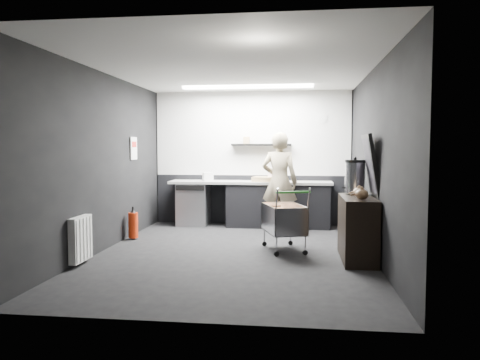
# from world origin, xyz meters

# --- Properties ---
(floor) EXTENTS (5.50, 5.50, 0.00)m
(floor) POSITION_xyz_m (0.00, 0.00, 0.00)
(floor) COLOR black
(floor) RESTS_ON ground
(ceiling) EXTENTS (5.50, 5.50, 0.00)m
(ceiling) POSITION_xyz_m (0.00, 0.00, 2.70)
(ceiling) COLOR silver
(ceiling) RESTS_ON wall_back
(wall_back) EXTENTS (5.50, 0.00, 5.50)m
(wall_back) POSITION_xyz_m (0.00, 2.75, 1.35)
(wall_back) COLOR black
(wall_back) RESTS_ON floor
(wall_front) EXTENTS (5.50, 0.00, 5.50)m
(wall_front) POSITION_xyz_m (0.00, -2.75, 1.35)
(wall_front) COLOR black
(wall_front) RESTS_ON floor
(wall_left) EXTENTS (0.00, 5.50, 5.50)m
(wall_left) POSITION_xyz_m (-2.00, 0.00, 1.35)
(wall_left) COLOR black
(wall_left) RESTS_ON floor
(wall_right) EXTENTS (0.00, 5.50, 5.50)m
(wall_right) POSITION_xyz_m (2.00, 0.00, 1.35)
(wall_right) COLOR black
(wall_right) RESTS_ON floor
(kitchen_wall_panel) EXTENTS (3.95, 0.02, 1.70)m
(kitchen_wall_panel) POSITION_xyz_m (0.00, 2.73, 1.85)
(kitchen_wall_panel) COLOR silver
(kitchen_wall_panel) RESTS_ON wall_back
(dado_panel) EXTENTS (3.95, 0.02, 1.00)m
(dado_panel) POSITION_xyz_m (0.00, 2.73, 0.50)
(dado_panel) COLOR black
(dado_panel) RESTS_ON wall_back
(floating_shelf) EXTENTS (1.20, 0.22, 0.04)m
(floating_shelf) POSITION_xyz_m (0.20, 2.62, 1.62)
(floating_shelf) COLOR black
(floating_shelf) RESTS_ON wall_back
(wall_clock) EXTENTS (0.20, 0.03, 0.20)m
(wall_clock) POSITION_xyz_m (1.40, 2.72, 2.15)
(wall_clock) COLOR silver
(wall_clock) RESTS_ON wall_back
(poster) EXTENTS (0.02, 0.30, 0.40)m
(poster) POSITION_xyz_m (-1.98, 1.30, 1.55)
(poster) COLOR white
(poster) RESTS_ON wall_left
(poster_red_band) EXTENTS (0.02, 0.22, 0.10)m
(poster_red_band) POSITION_xyz_m (-1.98, 1.30, 1.62)
(poster_red_band) COLOR red
(poster_red_band) RESTS_ON poster
(radiator) EXTENTS (0.10, 0.50, 0.60)m
(radiator) POSITION_xyz_m (-1.94, -0.90, 0.35)
(radiator) COLOR silver
(radiator) RESTS_ON wall_left
(ceiling_strip) EXTENTS (2.40, 0.20, 0.04)m
(ceiling_strip) POSITION_xyz_m (0.00, 1.85, 2.67)
(ceiling_strip) COLOR white
(ceiling_strip) RESTS_ON ceiling
(prep_counter) EXTENTS (3.20, 0.61, 0.90)m
(prep_counter) POSITION_xyz_m (0.14, 2.42, 0.46)
(prep_counter) COLOR black
(prep_counter) RESTS_ON floor
(person) EXTENTS (0.75, 0.57, 1.85)m
(person) POSITION_xyz_m (0.59, 1.97, 0.93)
(person) COLOR beige
(person) RESTS_ON floor
(shopping_cart) EXTENTS (0.76, 1.02, 0.95)m
(shopping_cart) POSITION_xyz_m (0.72, 0.30, 0.45)
(shopping_cart) COLOR silver
(shopping_cart) RESTS_ON floor
(sideboard) EXTENTS (0.50, 1.17, 1.75)m
(sideboard) POSITION_xyz_m (1.77, -0.12, 0.56)
(sideboard) COLOR black
(sideboard) RESTS_ON floor
(fire_extinguisher) EXTENTS (0.16, 0.16, 0.53)m
(fire_extinguisher) POSITION_xyz_m (-1.85, 0.86, 0.26)
(fire_extinguisher) COLOR red
(fire_extinguisher) RESTS_ON floor
(cardboard_box) EXTENTS (0.52, 0.43, 0.09)m
(cardboard_box) POSITION_xyz_m (0.30, 2.37, 0.95)
(cardboard_box) COLOR #A48657
(cardboard_box) RESTS_ON prep_counter
(pink_tub) EXTENTS (0.21, 0.21, 0.21)m
(pink_tub) POSITION_xyz_m (0.45, 2.42, 1.00)
(pink_tub) COLOR silver
(pink_tub) RESTS_ON prep_counter
(white_container) EXTENTS (0.24, 0.22, 0.17)m
(white_container) POSITION_xyz_m (-0.84, 2.37, 0.99)
(white_container) COLOR silver
(white_container) RESTS_ON prep_counter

